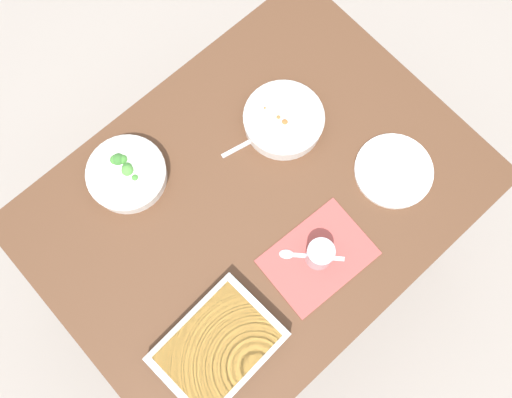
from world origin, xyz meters
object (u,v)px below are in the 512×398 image
Objects in this scene: spoon_by_broccoli at (144,180)px; stew_bowl at (284,120)px; spoon_by_stew at (257,138)px; spoon_spare at (302,256)px; baking_dish at (218,347)px; side_plate at (394,171)px; drink_cup at (320,255)px; broccoli_bowl at (127,174)px.

stew_bowl is at bearing 161.17° from spoon_by_broccoli.
spoon_spare is at bearing 67.38° from spoon_by_stew.
spoon_by_stew and spoon_spare have the same top height.
spoon_by_broccoli is at bearing -18.83° from stew_bowl.
baking_dish reaches higher than side_plate.
stew_bowl and baking_dish have the same top height.
stew_bowl is 1.53× the size of spoon_by_broccoli.
drink_cup is at bearing 73.33° from spoon_by_stew.
broccoli_bowl reaches higher than stew_bowl.
side_plate is 0.35m from spoon_spare.
broccoli_bowl reaches higher than spoon_spare.
spoon_by_broccoli and spoon_spare have the same top height.
drink_cup is at bearing 179.59° from baking_dish.
stew_bowl is at bearing -125.41° from spoon_spare.
baking_dish is at bearing 73.34° from spoon_by_broccoli.
spoon_by_stew is (-0.34, 0.15, -0.03)m from broccoli_bowl.
side_plate is 1.56× the size of spoon_spare.
broccoli_bowl is 1.26× the size of spoon_by_stew.
broccoli_bowl is 0.57m from drink_cup.
broccoli_bowl is 0.38m from spoon_by_stew.
baking_dish reaches higher than spoon_by_stew.
broccoli_bowl is 0.05m from spoon_by_broccoli.
stew_bowl reaches higher than side_plate.
broccoli_bowl is 0.53m from baking_dish.
stew_bowl is 1.04× the size of side_plate.
spoon_by_broccoli is 1.06× the size of spoon_spare.
baking_dish is at bearing 5.17° from spoon_spare.
stew_bowl is 0.39m from spoon_spare.
stew_bowl is 0.40m from drink_cup.
spoon_spare is (-0.20, 0.49, -0.03)m from broccoli_bowl.
baking_dish is 2.08× the size of spoon_by_broccoli.
spoon_by_stew is at bearing 159.52° from spoon_by_broccoli.
spoon_by_broccoli is 0.48m from spoon_spare.
stew_bowl is 0.64m from baking_dish.
side_plate reaches higher than spoon_by_broccoli.
spoon_spare is at bearing 111.59° from spoon_by_broccoli.
side_plate is (-0.68, -0.03, -0.03)m from baking_dish.
side_plate is (-0.13, 0.31, -0.03)m from stew_bowl.
stew_bowl is 0.46m from broccoli_bowl.
baking_dish is at bearing -0.41° from drink_cup.
baking_dish is 2.22× the size of spoon_spare.
baking_dish is at bearing 77.15° from broccoli_bowl.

